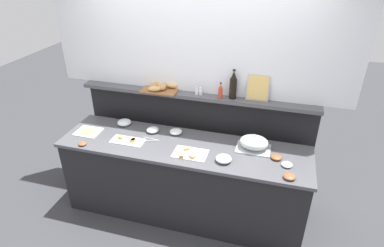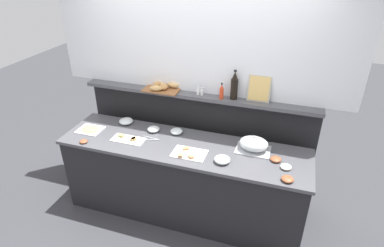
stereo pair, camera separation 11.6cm
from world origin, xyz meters
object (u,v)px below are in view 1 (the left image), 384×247
at_px(cold_cuts_platter, 88,132).
at_px(condiment_bowl_teal, 289,177).
at_px(glass_bowl_medium, 224,159).
at_px(glass_bowl_extra, 176,132).
at_px(condiment_bowl_cream, 287,165).
at_px(sandwich_platter_side, 128,141).
at_px(wine_bottle_dark, 233,86).
at_px(serving_cloche, 254,143).
at_px(condiment_bowl_dark, 82,144).
at_px(pepper_shaker, 201,91).
at_px(framed_picture, 258,88).
at_px(condiment_bowl_red, 276,157).
at_px(salt_shaker, 197,91).
at_px(glass_bowl_small, 124,123).
at_px(serving_tongs, 151,140).
at_px(hot_sauce_bottle, 221,91).
at_px(bread_basket, 161,87).
at_px(sandwich_platter_front, 190,154).
at_px(glass_bowl_large, 153,130).

distance_m(cold_cuts_platter, condiment_bowl_teal, 2.15).
bearing_deg(glass_bowl_medium, glass_bowl_extra, 148.49).
bearing_deg(condiment_bowl_cream, sandwich_platter_side, -179.79).
bearing_deg(wine_bottle_dark, serving_cloche, -48.45).
distance_m(condiment_bowl_dark, pepper_shaker, 1.35).
bearing_deg(framed_picture, condiment_bowl_red, -59.94).
xyz_separation_m(glass_bowl_medium, condiment_bowl_red, (0.48, 0.18, -0.01)).
xyz_separation_m(salt_shaker, framed_picture, (0.64, 0.04, 0.09)).
height_order(glass_bowl_small, wine_bottle_dark, wine_bottle_dark).
xyz_separation_m(condiment_bowl_red, serving_tongs, (-1.29, -0.01, -0.01)).
bearing_deg(condiment_bowl_cream, condiment_bowl_red, 137.04).
distance_m(glass_bowl_extra, condiment_bowl_cream, 1.21).
distance_m(condiment_bowl_dark, hot_sauce_bottle, 1.53).
relative_size(glass_bowl_extra, framed_picture, 0.49).
bearing_deg(pepper_shaker, cold_cuts_platter, -157.40).
relative_size(condiment_bowl_teal, wine_bottle_dark, 0.35).
distance_m(glass_bowl_medium, glass_bowl_small, 1.29).
distance_m(glass_bowl_extra, pepper_shaker, 0.52).
bearing_deg(glass_bowl_medium, condiment_bowl_red, 20.73).
bearing_deg(bread_basket, framed_picture, 1.37).
bearing_deg(glass_bowl_medium, pepper_shaker, 122.40).
bearing_deg(condiment_bowl_dark, condiment_bowl_teal, 0.50).
distance_m(sandwich_platter_front, condiment_bowl_teal, 0.96).
xyz_separation_m(cold_cuts_platter, condiment_bowl_teal, (2.14, -0.23, 0.01)).
height_order(glass_bowl_medium, condiment_bowl_dark, glass_bowl_medium).
distance_m(sandwich_platter_side, glass_bowl_large, 0.31).
distance_m(serving_tongs, bread_basket, 0.62).
bearing_deg(bread_basket, wine_bottle_dark, -0.30).
xyz_separation_m(condiment_bowl_dark, salt_shaker, (1.02, 0.72, 0.41)).
bearing_deg(salt_shaker, serving_tongs, -130.55).
bearing_deg(condiment_bowl_cream, sandwich_platter_front, -176.24).
bearing_deg(glass_bowl_medium, bread_basket, 143.70).
bearing_deg(condiment_bowl_dark, glass_bowl_large, 36.75).
relative_size(glass_bowl_extra, pepper_shaker, 1.57).
bearing_deg(glass_bowl_medium, hot_sauce_bottle, 105.97).
bearing_deg(condiment_bowl_teal, condiment_bowl_cream, 97.94).
bearing_deg(wine_bottle_dark, condiment_bowl_dark, -152.56).
bearing_deg(sandwich_platter_front, condiment_bowl_red, 10.68).
relative_size(serving_cloche, condiment_bowl_red, 3.22).
distance_m(wine_bottle_dark, hot_sauce_bottle, 0.14).
height_order(cold_cuts_platter, bread_basket, bread_basket).
relative_size(glass_bowl_extra, wine_bottle_dark, 0.43).
height_order(condiment_bowl_red, serving_tongs, condiment_bowl_red).
bearing_deg(bread_basket, cold_cuts_platter, -144.39).
height_order(condiment_bowl_teal, hot_sauce_bottle, hot_sauce_bottle).
xyz_separation_m(glass_bowl_extra, condiment_bowl_dark, (-0.85, -0.48, -0.01)).
relative_size(cold_cuts_platter, salt_shaker, 3.05).
distance_m(sandwich_platter_front, glass_bowl_extra, 0.43).
height_order(serving_cloche, bread_basket, bread_basket).
bearing_deg(glass_bowl_medium, glass_bowl_small, 162.08).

